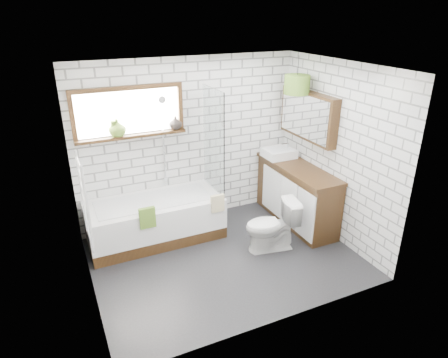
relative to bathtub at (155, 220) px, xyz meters
name	(u,v)px	position (x,y,z in m)	size (l,w,h in m)	color
floor	(225,258)	(0.70, -0.88, -0.31)	(3.40, 2.60, 0.01)	black
ceiling	(225,67)	(0.70, -0.88, 2.20)	(3.40, 2.60, 0.01)	white
wall_back	(189,142)	(0.70, 0.42, 0.94)	(3.40, 0.01, 2.50)	white
wall_front	(282,220)	(0.70, -2.19, 0.94)	(3.40, 0.01, 2.50)	white
wall_left	(80,198)	(-1.01, -0.88, 0.94)	(0.01, 2.60, 2.50)	white
wall_right	(336,153)	(2.40, -0.88, 0.94)	(0.01, 2.60, 2.50)	white
window	(129,113)	(-0.15, 0.38, 1.49)	(1.52, 0.16, 0.68)	black
towel_radiator	(85,201)	(-0.96, -0.88, 0.89)	(0.06, 0.52, 1.00)	white
mirror_cabinet	(308,116)	(2.32, -0.28, 1.34)	(0.16, 1.20, 0.70)	black
shower_riser	(163,140)	(0.30, 0.38, 1.04)	(0.02, 0.02, 1.30)	silver
bathtub	(155,220)	(0.00, 0.00, 0.00)	(1.89, 0.83, 0.61)	white
shower_screen	(214,141)	(0.92, 0.00, 1.06)	(0.02, 0.72, 1.50)	white
towel_green	(147,218)	(-0.20, -0.42, 0.29)	(0.21, 0.06, 0.29)	#4F7523
towel_beige	(217,203)	(0.79, -0.42, 0.29)	(0.20, 0.05, 0.25)	tan
vanity	(296,194)	(2.14, -0.40, 0.16)	(0.52, 1.62, 0.92)	black
basin	(279,153)	(2.08, 0.07, 0.69)	(0.46, 0.41, 0.14)	white
tap	(288,148)	(2.24, 0.07, 0.75)	(0.03, 0.03, 0.17)	silver
toilet	(271,226)	(1.37, -0.94, 0.06)	(0.71, 0.41, 0.73)	white
vase_olive	(117,129)	(-0.34, 0.35, 1.29)	(0.23, 0.23, 0.24)	#567A25
vase_dark	(176,124)	(0.48, 0.35, 1.27)	(0.18, 0.18, 0.19)	black
bottle	(114,130)	(-0.39, 0.35, 1.28)	(0.07, 0.07, 0.22)	#567A25
pendant	(297,84)	(2.15, -0.19, 1.79)	(0.36, 0.36, 0.27)	#4F7523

